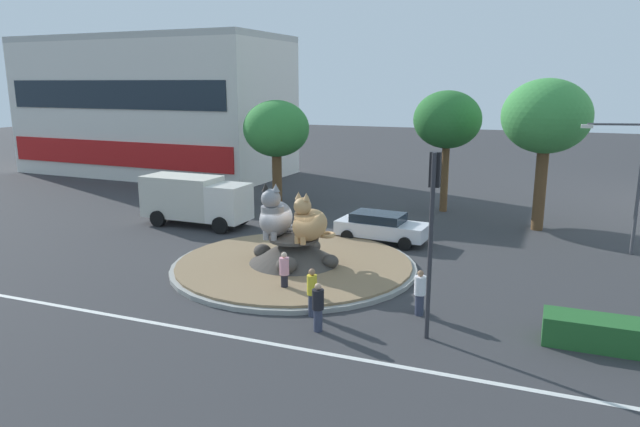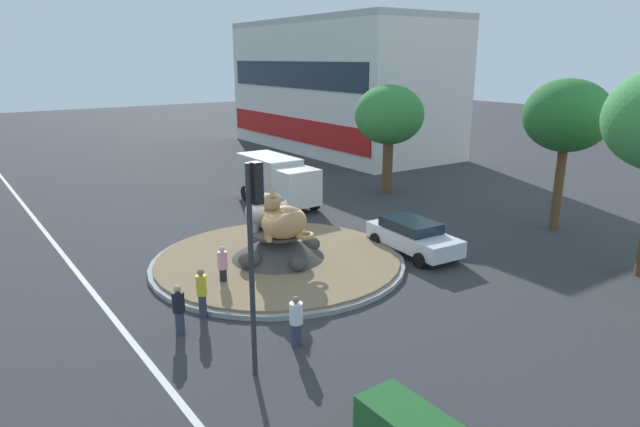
{
  "view_description": "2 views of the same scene",
  "coord_description": "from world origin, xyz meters",
  "px_view_note": "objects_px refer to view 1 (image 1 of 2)",
  "views": [
    {
      "loc": [
        9.66,
        -21.66,
        7.78
      ],
      "look_at": [
        0.03,
        2.98,
        1.77
      ],
      "focal_mm": 32.49,
      "sensor_mm": 36.0,
      "label": 1
    },
    {
      "loc": [
        18.19,
        -11.12,
        8.23
      ],
      "look_at": [
        -0.64,
        2.61,
        1.57
      ],
      "focal_mm": 30.66,
      "sensor_mm": 36.0,
      "label": 2
    }
  ],
  "objects_px": {
    "pedestrian_white_shirt": "(420,292)",
    "pedestrian_yellow_shirt": "(312,291)",
    "broadleaf_tree_behind_island": "(447,120)",
    "sedan_on_far_lane": "(381,226)",
    "pedestrian_pink_shirt": "(284,272)",
    "streetlight_arm": "(631,176)",
    "third_tree_left": "(546,118)",
    "delivery_box_truck": "(195,199)",
    "shophouse_block": "(154,106)",
    "cat_statue_calico": "(309,223)",
    "cat_statue_grey": "(275,216)",
    "second_tree_near_tower": "(276,129)",
    "pedestrian_black_shirt": "(318,306)",
    "traffic_light_mast": "(433,212)"
  },
  "relations": [
    {
      "from": "cat_statue_grey",
      "to": "traffic_light_mast",
      "type": "relative_size",
      "value": 0.42
    },
    {
      "from": "cat_statue_calico",
      "to": "pedestrian_pink_shirt",
      "type": "relative_size",
      "value": 1.36
    },
    {
      "from": "shophouse_block",
      "to": "sedan_on_far_lane",
      "type": "height_order",
      "value": "shophouse_block"
    },
    {
      "from": "traffic_light_mast",
      "to": "second_tree_near_tower",
      "type": "height_order",
      "value": "second_tree_near_tower"
    },
    {
      "from": "pedestrian_white_shirt",
      "to": "sedan_on_far_lane",
      "type": "bearing_deg",
      "value": -156.32
    },
    {
      "from": "cat_statue_calico",
      "to": "traffic_light_mast",
      "type": "height_order",
      "value": "traffic_light_mast"
    },
    {
      "from": "streetlight_arm",
      "to": "pedestrian_pink_shirt",
      "type": "relative_size",
      "value": 3.73
    },
    {
      "from": "second_tree_near_tower",
      "to": "third_tree_left",
      "type": "xyz_separation_m",
      "value": [
        16.15,
        -1.34,
        1.17
      ]
    },
    {
      "from": "delivery_box_truck",
      "to": "traffic_light_mast",
      "type": "bearing_deg",
      "value": -32.15
    },
    {
      "from": "second_tree_near_tower",
      "to": "pedestrian_yellow_shirt",
      "type": "height_order",
      "value": "second_tree_near_tower"
    },
    {
      "from": "cat_statue_grey",
      "to": "cat_statue_calico",
      "type": "height_order",
      "value": "cat_statue_grey"
    },
    {
      "from": "traffic_light_mast",
      "to": "pedestrian_black_shirt",
      "type": "relative_size",
      "value": 3.59
    },
    {
      "from": "shophouse_block",
      "to": "third_tree_left",
      "type": "distance_m",
      "value": 33.17
    },
    {
      "from": "broadleaf_tree_behind_island",
      "to": "pedestrian_yellow_shirt",
      "type": "xyz_separation_m",
      "value": [
        -1.35,
        -18.24,
        -4.66
      ]
    },
    {
      "from": "third_tree_left",
      "to": "delivery_box_truck",
      "type": "bearing_deg",
      "value": -161.66
    },
    {
      "from": "traffic_light_mast",
      "to": "sedan_on_far_lane",
      "type": "relative_size",
      "value": 1.24
    },
    {
      "from": "third_tree_left",
      "to": "pedestrian_black_shirt",
      "type": "height_order",
      "value": "third_tree_left"
    },
    {
      "from": "cat_statue_calico",
      "to": "third_tree_left",
      "type": "xyz_separation_m",
      "value": [
        8.74,
        11.15,
        3.86
      ]
    },
    {
      "from": "broadleaf_tree_behind_island",
      "to": "pedestrian_black_shirt",
      "type": "distance_m",
      "value": 19.86
    },
    {
      "from": "streetlight_arm",
      "to": "pedestrian_pink_shirt",
      "type": "height_order",
      "value": "streetlight_arm"
    },
    {
      "from": "third_tree_left",
      "to": "shophouse_block",
      "type": "bearing_deg",
      "value": 163.19
    },
    {
      "from": "streetlight_arm",
      "to": "pedestrian_yellow_shirt",
      "type": "bearing_deg",
      "value": 35.22
    },
    {
      "from": "pedestrian_pink_shirt",
      "to": "cat_statue_grey",
      "type": "bearing_deg",
      "value": -121.36
    },
    {
      "from": "pedestrian_white_shirt",
      "to": "cat_statue_grey",
      "type": "bearing_deg",
      "value": -113.63
    },
    {
      "from": "cat_statue_grey",
      "to": "traffic_light_mast",
      "type": "bearing_deg",
      "value": 53.47
    },
    {
      "from": "broadleaf_tree_behind_island",
      "to": "pedestrian_white_shirt",
      "type": "height_order",
      "value": "broadleaf_tree_behind_island"
    },
    {
      "from": "broadleaf_tree_behind_island",
      "to": "sedan_on_far_lane",
      "type": "relative_size",
      "value": 1.58
    },
    {
      "from": "cat_statue_grey",
      "to": "pedestrian_black_shirt",
      "type": "bearing_deg",
      "value": 32.26
    },
    {
      "from": "cat_statue_calico",
      "to": "traffic_light_mast",
      "type": "bearing_deg",
      "value": 68.03
    },
    {
      "from": "second_tree_near_tower",
      "to": "pedestrian_yellow_shirt",
      "type": "xyz_separation_m",
      "value": [
        9.3,
        -16.79,
        -3.92
      ]
    },
    {
      "from": "pedestrian_pink_shirt",
      "to": "delivery_box_truck",
      "type": "bearing_deg",
      "value": -103.58
    },
    {
      "from": "pedestrian_pink_shirt",
      "to": "streetlight_arm",
      "type": "bearing_deg",
      "value": 157.48
    },
    {
      "from": "third_tree_left",
      "to": "pedestrian_pink_shirt",
      "type": "height_order",
      "value": "third_tree_left"
    },
    {
      "from": "broadleaf_tree_behind_island",
      "to": "delivery_box_truck",
      "type": "height_order",
      "value": "broadleaf_tree_behind_island"
    },
    {
      "from": "cat_statue_calico",
      "to": "streetlight_arm",
      "type": "xyz_separation_m",
      "value": [
        12.54,
        7.73,
        1.54
      ]
    },
    {
      "from": "pedestrian_yellow_shirt",
      "to": "pedestrian_white_shirt",
      "type": "bearing_deg",
      "value": -103.86
    },
    {
      "from": "pedestrian_yellow_shirt",
      "to": "pedestrian_black_shirt",
      "type": "relative_size",
      "value": 1.05
    },
    {
      "from": "pedestrian_pink_shirt",
      "to": "delivery_box_truck",
      "type": "relative_size",
      "value": 0.27
    },
    {
      "from": "cat_statue_calico",
      "to": "sedan_on_far_lane",
      "type": "xyz_separation_m",
      "value": [
        1.54,
        5.72,
        -1.35
      ]
    },
    {
      "from": "pedestrian_yellow_shirt",
      "to": "shophouse_block",
      "type": "bearing_deg",
      "value": 7.82
    },
    {
      "from": "pedestrian_yellow_shirt",
      "to": "third_tree_left",
      "type": "bearing_deg",
      "value": -60.93
    },
    {
      "from": "cat_statue_grey",
      "to": "pedestrian_yellow_shirt",
      "type": "height_order",
      "value": "cat_statue_grey"
    },
    {
      "from": "pedestrian_black_shirt",
      "to": "pedestrian_white_shirt",
      "type": "bearing_deg",
      "value": 38.04
    },
    {
      "from": "third_tree_left",
      "to": "delivery_box_truck",
      "type": "height_order",
      "value": "third_tree_left"
    },
    {
      "from": "third_tree_left",
      "to": "pedestrian_pink_shirt",
      "type": "relative_size",
      "value": 4.92
    },
    {
      "from": "pedestrian_white_shirt",
      "to": "pedestrian_yellow_shirt",
      "type": "distance_m",
      "value": 3.67
    },
    {
      "from": "second_tree_near_tower",
      "to": "pedestrian_black_shirt",
      "type": "height_order",
      "value": "second_tree_near_tower"
    },
    {
      "from": "delivery_box_truck",
      "to": "second_tree_near_tower",
      "type": "bearing_deg",
      "value": 78.88
    },
    {
      "from": "second_tree_near_tower",
      "to": "pedestrian_yellow_shirt",
      "type": "distance_m",
      "value": 19.59
    },
    {
      "from": "third_tree_left",
      "to": "pedestrian_yellow_shirt",
      "type": "bearing_deg",
      "value": -113.93
    }
  ]
}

